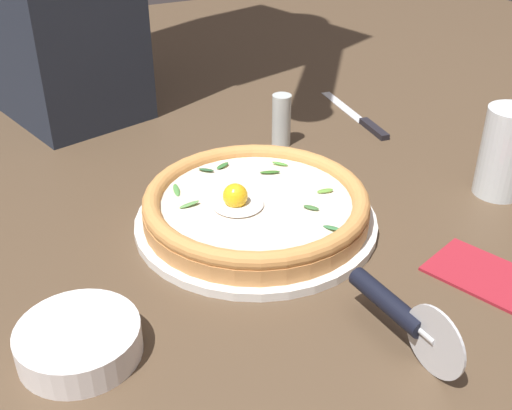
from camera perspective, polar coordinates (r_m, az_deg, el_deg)
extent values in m
cube|color=brown|center=(0.92, 0.69, -1.51)|extent=(2.40, 2.40, 0.03)
cylinder|color=white|center=(0.88, 0.00, -1.44)|extent=(0.33, 0.33, 0.01)
cylinder|color=tan|center=(0.87, 0.00, -0.47)|extent=(0.31, 0.31, 0.02)
torus|color=#D18D4A|center=(0.87, 0.00, 0.52)|extent=(0.31, 0.31, 0.02)
cylinder|color=#F5E2CA|center=(0.87, 0.00, 0.29)|extent=(0.26, 0.26, 0.00)
ellipsoid|color=white|center=(0.85, -1.63, 0.13)|extent=(0.07, 0.07, 0.01)
sphere|color=yellow|center=(0.85, -1.85, 0.81)|extent=(0.03, 0.03, 0.03)
ellipsoid|color=#5D974E|center=(0.86, -5.93, 0.07)|extent=(0.01, 0.03, 0.01)
ellipsoid|color=#3C6E35|center=(0.85, 4.91, -0.22)|extent=(0.02, 0.02, 0.00)
ellipsoid|color=#336E31|center=(0.95, -2.98, 3.51)|extent=(0.02, 0.02, 0.01)
ellipsoid|color=#295B33|center=(0.94, -4.44, 3.14)|extent=(0.02, 0.02, 0.01)
ellipsoid|color=#346A23|center=(0.93, 1.24, 2.94)|extent=(0.02, 0.03, 0.00)
ellipsoid|color=#3B7B46|center=(0.81, 6.72, -2.01)|extent=(0.03, 0.02, 0.01)
ellipsoid|color=#4B8A40|center=(0.89, -7.06, 1.33)|extent=(0.03, 0.01, 0.01)
ellipsoid|color=#609737|center=(0.89, 6.15, 1.27)|extent=(0.01, 0.02, 0.01)
ellipsoid|color=#509A39|center=(0.95, 2.14, 3.68)|extent=(0.02, 0.02, 0.01)
cylinder|color=white|center=(0.70, -15.40, -11.55)|extent=(0.13, 0.13, 0.03)
cylinder|color=silver|center=(0.67, 15.57, -11.62)|extent=(0.08, 0.01, 0.08)
cylinder|color=silver|center=(0.68, 14.98, -11.15)|extent=(0.02, 0.01, 0.01)
cylinder|color=black|center=(0.71, 11.51, -8.36)|extent=(0.11, 0.03, 0.02)
cube|color=silver|center=(1.27, 7.72, 8.65)|extent=(0.16, 0.03, 0.00)
cube|color=black|center=(1.17, 10.41, 6.66)|extent=(0.08, 0.02, 0.01)
cylinder|color=silver|center=(1.00, 21.18, 4.38)|extent=(0.07, 0.07, 0.13)
cylinder|color=#DAD482|center=(1.01, 20.79, 2.52)|extent=(0.07, 0.07, 0.06)
cube|color=maroon|center=(0.84, 19.89, -5.87)|extent=(0.16, 0.14, 0.01)
cylinder|color=silver|center=(1.09, 2.27, 7.52)|extent=(0.03, 0.03, 0.09)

